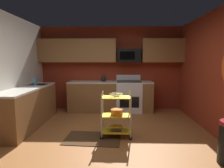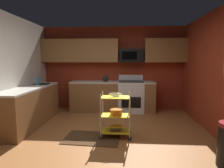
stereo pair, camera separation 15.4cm
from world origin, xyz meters
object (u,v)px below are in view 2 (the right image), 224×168
Objects in this scene: dish_soap_bottle at (37,81)px; kettle at (106,79)px; oven_range at (131,96)px; microwave at (131,56)px; rolling_cart at (116,115)px; book_stack at (116,128)px; mixing_bowl_large at (116,112)px; fruit_bowl at (116,95)px.

kettle is at bearing 27.62° from dish_soap_bottle.
kettle is at bearing -179.71° from oven_range.
microwave is 0.77× the size of rolling_cart.
oven_range is at bearing 79.14° from book_stack.
book_stack is 2.51m from dish_soap_bottle.
dish_soap_bottle is at bearing -160.10° from oven_range.
fruit_bowl is at bearing -180.00° from mixing_bowl_large.
kettle is (-0.77, -0.11, -0.70)m from microwave.
dish_soap_bottle is at bearing 153.27° from rolling_cart.
mixing_bowl_large is 0.34m from book_stack.
kettle is at bearing 101.79° from mixing_bowl_large.
microwave reaches higher than fruit_bowl.
book_stack is (-0.01, 0.00, -0.34)m from mixing_bowl_large.
fruit_bowl is at bearing 180.00° from rolling_cart.
dish_soap_bottle reaches higher than book_stack.
oven_range is 2.04m from fruit_bowl.
dish_soap_bottle is at bearing 153.27° from book_stack.
fruit_bowl is (-0.00, 0.00, 0.42)m from rolling_cart.
kettle is (-0.40, 1.96, 0.12)m from fruit_bowl.
mixing_bowl_large is (0.01, 0.00, -0.36)m from fruit_bowl.
mixing_bowl_large is (-0.36, -2.07, -1.18)m from microwave.
microwave is 3.50× the size of dish_soap_bottle.
oven_range is 1.20× the size of rolling_cart.
rolling_cart is 4.57× the size of dish_soap_bottle.
kettle reaches higher than fruit_bowl.
microwave is 2.59m from book_stack.
rolling_cart is 3.61× the size of book_stack.
book_stack is 2.16m from kettle.
oven_range is 2.00m from rolling_cart.
dish_soap_bottle is (-1.71, -0.90, 0.02)m from kettle.
mixing_bowl_large is 0.99× the size of book_stack.
book_stack is at bearing 45.00° from rolling_cart.
mixing_bowl_large is at bearing 0.00° from book_stack.
dish_soap_bottle is (-2.11, 1.06, 0.14)m from fruit_bowl.
dish_soap_bottle is at bearing -157.99° from microwave.
fruit_bowl is 0.69m from book_stack.
microwave is 2.41m from mixing_bowl_large.
rolling_cart is 0.27m from book_stack.
microwave is at bearing 79.69° from rolling_cart.
rolling_cart is at bearing -135.00° from book_stack.
fruit_bowl is 1.08× the size of mixing_bowl_large.
book_stack is 0.96× the size of kettle.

